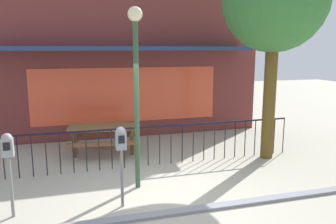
% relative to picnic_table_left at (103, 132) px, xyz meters
% --- Properties ---
extents(ground, '(40.00, 40.00, 0.00)m').
position_rel_picnic_table_left_xyz_m(ground, '(0.93, -3.01, -0.61)').
color(ground, '#A8A291').
extents(pub_storefront, '(8.89, 1.46, 4.53)m').
position_rel_picnic_table_left_xyz_m(pub_storefront, '(0.93, 1.84, 1.66)').
color(pub_storefront, '#3E2517').
rests_on(pub_storefront, ground).
extents(patio_fence_front, '(7.49, 0.04, 0.97)m').
position_rel_picnic_table_left_xyz_m(patio_fence_front, '(0.93, -1.21, 0.05)').
color(patio_fence_front, black).
rests_on(patio_fence_front, ground).
extents(picnic_table_left, '(1.96, 1.57, 0.79)m').
position_rel_picnic_table_left_xyz_m(picnic_table_left, '(0.00, 0.00, 0.00)').
color(picnic_table_left, brown).
rests_on(picnic_table_left, ground).
extents(parking_meter_near, '(0.18, 0.17, 1.46)m').
position_rel_picnic_table_left_xyz_m(parking_meter_near, '(0.01, -3.17, 0.51)').
color(parking_meter_near, slate).
rests_on(parking_meter_near, ground).
extents(parking_meter_far, '(0.18, 0.17, 1.44)m').
position_rel_picnic_table_left_xyz_m(parking_meter_far, '(-1.81, -3.03, 0.50)').
color(parking_meter_far, slate).
rests_on(parking_meter_far, ground).
extents(street_tree, '(2.53, 2.53, 5.21)m').
position_rel_picnic_table_left_xyz_m(street_tree, '(4.01, -1.44, 3.29)').
color(street_tree, brown).
rests_on(street_tree, ground).
extents(street_lamp, '(0.28, 0.28, 3.55)m').
position_rel_picnic_table_left_xyz_m(street_lamp, '(0.44, -2.41, 1.74)').
color(street_lamp, '#2C4D31').
rests_on(street_lamp, ground).
extents(curb_edge, '(12.45, 0.20, 0.11)m').
position_rel_picnic_table_left_xyz_m(curb_edge, '(0.93, -3.70, -0.61)').
color(curb_edge, gray).
rests_on(curb_edge, ground).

